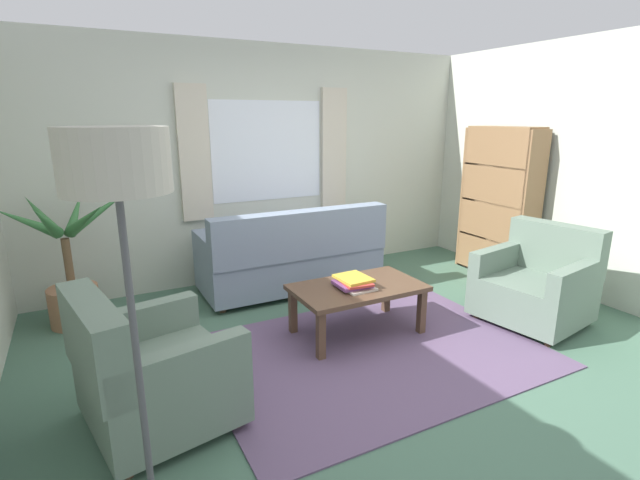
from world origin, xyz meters
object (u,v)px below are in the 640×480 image
at_px(armchair_left, 149,373).
at_px(couch, 293,257).
at_px(book_stack_on_table, 354,282).
at_px(standing_lamp, 118,194).
at_px(coffee_table, 358,292).
at_px(potted_plant, 71,275).
at_px(bookshelf, 499,201).
at_px(armchair_right, 537,284).

bearing_deg(armchair_left, couch, -56.23).
height_order(couch, armchair_left, couch).
bearing_deg(book_stack_on_table, standing_lamp, -145.37).
relative_size(coffee_table, book_stack_on_table, 3.25).
xyz_separation_m(coffee_table, potted_plant, (-2.16, 1.34, 0.09)).
bearing_deg(bookshelf, couch, 75.36).
height_order(book_stack_on_table, bookshelf, bookshelf).
distance_m(armchair_right, book_stack_on_table, 1.72).
bearing_deg(couch, standing_lamp, 53.90).
distance_m(armchair_left, standing_lamp, 1.44).
height_order(couch, book_stack_on_table, couch).
bearing_deg(armchair_right, standing_lamp, -87.57).
bearing_deg(coffee_table, armchair_left, -164.63).
xyz_separation_m(armchair_left, bookshelf, (4.05, 1.08, 0.53)).
distance_m(coffee_table, book_stack_on_table, 0.11).
distance_m(couch, armchair_right, 2.40).
height_order(book_stack_on_table, standing_lamp, standing_lamp).
relative_size(armchair_left, armchair_right, 1.02).
xyz_separation_m(couch, bookshelf, (2.34, -0.61, 0.52)).
bearing_deg(bookshelf, potted_plant, 80.55).
bearing_deg(coffee_table, potted_plant, 148.18).
relative_size(potted_plant, bookshelf, 0.72).
height_order(armchair_right, bookshelf, bookshelf).
bearing_deg(armchair_left, book_stack_on_table, -85.83).
bearing_deg(armchair_left, potted_plant, 1.14).
bearing_deg(bookshelf, armchair_right, 148.37).
distance_m(couch, book_stack_on_table, 1.23).
bearing_deg(armchair_right, book_stack_on_table, -117.03).
distance_m(armchair_right, standing_lamp, 3.74).
distance_m(armchair_right, bookshelf, 1.43).
xyz_separation_m(couch, armchair_right, (1.65, -1.74, -0.01)).
xyz_separation_m(armchair_left, coffee_table, (1.76, 0.48, 0.03)).
distance_m(book_stack_on_table, standing_lamp, 2.46).
xyz_separation_m(book_stack_on_table, potted_plant, (-2.11, 1.36, -0.01)).
distance_m(coffee_table, standing_lamp, 2.55).
xyz_separation_m(potted_plant, bookshelf, (4.44, -0.74, 0.42)).
relative_size(couch, standing_lamp, 1.06).
relative_size(book_stack_on_table, standing_lamp, 0.19).
height_order(armchair_right, potted_plant, potted_plant).
relative_size(coffee_table, bookshelf, 0.64).
height_order(couch, coffee_table, couch).
bearing_deg(potted_plant, armchair_right, -26.50).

